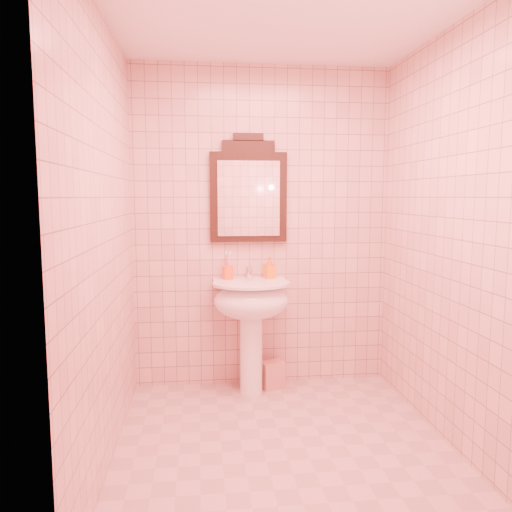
{
  "coord_description": "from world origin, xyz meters",
  "views": [
    {
      "loc": [
        -0.48,
        -2.79,
        1.5
      ],
      "look_at": [
        -0.11,
        0.55,
        1.1
      ],
      "focal_mm": 35.0,
      "sensor_mm": 36.0,
      "label": 1
    }
  ],
  "objects": [
    {
      "name": "mirror",
      "position": [
        -0.11,
        1.07,
        1.53
      ],
      "size": [
        0.59,
        0.06,
        0.83
      ],
      "color": "black",
      "rests_on": "back_wall"
    },
    {
      "name": "faucet",
      "position": [
        -0.11,
        1.01,
        0.92
      ],
      "size": [
        0.04,
        0.16,
        0.11
      ],
      "color": "white",
      "rests_on": "pedestal_sink"
    },
    {
      "name": "soap_dispenser",
      "position": [
        0.05,
        1.02,
        0.95
      ],
      "size": [
        0.1,
        0.1,
        0.17
      ],
      "primitive_type": "imported",
      "rotation": [
        0.0,
        0.0,
        0.33
      ],
      "color": "orange",
      "rests_on": "pedestal_sink"
    },
    {
      "name": "pedestal_sink",
      "position": [
        -0.11,
        0.87,
        0.66
      ],
      "size": [
        0.58,
        0.58,
        0.86
      ],
      "color": "white",
      "rests_on": "floor"
    },
    {
      "name": "floor",
      "position": [
        0.0,
        0.0,
        0.0
      ],
      "size": [
        2.2,
        2.2,
        0.0
      ],
      "primitive_type": "plane",
      "color": "tan",
      "rests_on": "ground"
    },
    {
      "name": "towel",
      "position": [
        0.07,
        0.96,
        0.11
      ],
      "size": [
        0.2,
        0.17,
        0.21
      ],
      "primitive_type": "cube",
      "rotation": [
        0.0,
        0.0,
        0.37
      ],
      "color": "tan",
      "rests_on": "floor"
    },
    {
      "name": "toothbrush_cup",
      "position": [
        -0.28,
        1.02,
        0.92
      ],
      "size": [
        0.08,
        0.08,
        0.19
      ],
      "rotation": [
        0.0,
        0.0,
        -0.34
      ],
      "color": "#F05614",
      "rests_on": "pedestal_sink"
    },
    {
      "name": "back_wall",
      "position": [
        0.0,
        1.1,
        1.25
      ],
      "size": [
        2.0,
        0.02,
        2.5
      ],
      "primitive_type": "cube",
      "color": "#E0AA9C",
      "rests_on": "floor"
    }
  ]
}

